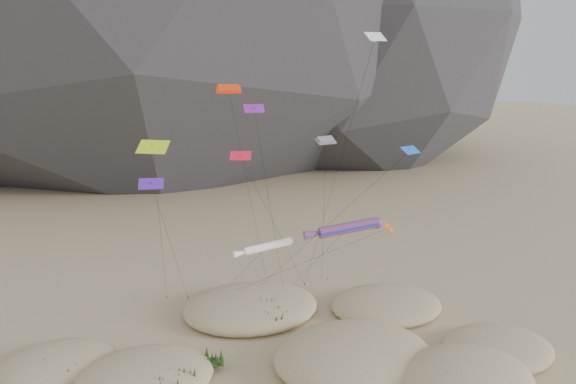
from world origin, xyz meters
The scene contains 8 objects.
dunes centered at (0.02, 4.29, 0.70)m, with size 50.56×40.55×4.02m.
dune_grass centered at (-0.09, 3.08, 0.85)m, with size 43.06×29.80×1.45m.
kite_stakes centered at (1.23, 22.28, 0.15)m, with size 21.15×5.89×0.30m.
rainbow_tube_kite centered at (4.70, 6.56, 12.55)m, with size 7.74×17.15×13.42m.
white_tube_kite centered at (-2.65, 8.13, 11.09)m, with size 5.86×16.56×11.69m.
orange_parafoil centered at (-4.39, 13.05, 24.68)m, with size 8.92×13.80×25.53m.
multi_parafoil centered at (5.35, 12.87, 19.57)m, with size 5.65×11.52×20.28m.
delta_kites centered at (-0.63, 10.67, 19.58)m, with size 28.31×19.47×30.27m.
Camera 1 is at (-17.36, -38.10, 28.06)m, focal length 35.00 mm.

